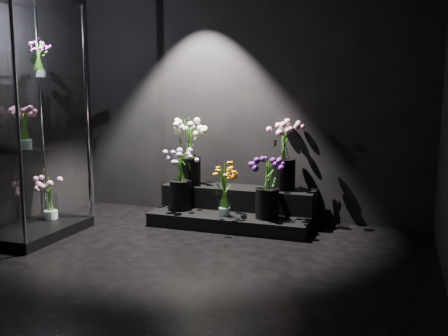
% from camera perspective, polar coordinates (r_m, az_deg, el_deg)
% --- Properties ---
extents(floor, '(4.00, 4.00, 0.00)m').
position_cam_1_polar(floor, '(3.94, -6.48, -12.22)').
color(floor, black).
rests_on(floor, ground).
extents(wall_back, '(4.00, 0.00, 4.00)m').
position_cam_1_polar(wall_back, '(5.54, 2.43, 8.76)').
color(wall_back, black).
rests_on(wall_back, floor).
extents(display_riser, '(1.67, 0.74, 0.37)m').
position_cam_1_polar(display_riser, '(5.38, 1.31, -4.65)').
color(display_riser, black).
rests_on(display_riser, floor).
extents(display_case, '(0.61, 1.02, 2.24)m').
position_cam_1_polar(display_case, '(5.08, -21.21, 4.99)').
color(display_case, black).
rests_on(display_case, floor).
extents(bouquet_orange_bells, '(0.29, 0.29, 0.56)m').
position_cam_1_polar(bouquet_orange_bells, '(5.08, 0.01, -2.30)').
color(bouquet_orange_bells, white).
rests_on(bouquet_orange_bells, display_riser).
extents(bouquet_lilac, '(0.39, 0.39, 0.66)m').
position_cam_1_polar(bouquet_lilac, '(5.34, -4.99, -0.71)').
color(bouquet_lilac, black).
rests_on(bouquet_lilac, display_riser).
extents(bouquet_purple, '(0.34, 0.34, 0.61)m').
position_cam_1_polar(bouquet_purple, '(4.99, 4.98, -1.89)').
color(bouquet_purple, black).
rests_on(bouquet_purple, display_riser).
extents(bouquet_cream_roses, '(0.43, 0.43, 0.73)m').
position_cam_1_polar(bouquet_cream_roses, '(5.52, -3.98, 2.47)').
color(bouquet_cream_roses, black).
rests_on(bouquet_cream_roses, display_riser).
extents(bouquet_pink_roses, '(0.47, 0.47, 0.71)m').
position_cam_1_polar(bouquet_pink_roses, '(5.26, 6.80, 1.85)').
color(bouquet_pink_roses, black).
rests_on(bouquet_pink_roses, display_riser).
extents(bouquet_case_pink, '(0.28, 0.28, 0.41)m').
position_cam_1_polar(bouquet_case_pink, '(4.93, -21.92, 4.54)').
color(bouquet_case_pink, white).
rests_on(bouquet_case_pink, display_case).
extents(bouquet_case_magenta, '(0.28, 0.28, 0.34)m').
position_cam_1_polar(bouquet_case_magenta, '(5.18, -20.37, 11.67)').
color(bouquet_case_magenta, white).
rests_on(bouquet_case_magenta, display_case).
extents(bouquet_case_base_pink, '(0.38, 0.38, 0.43)m').
position_cam_1_polar(bouquet_case_base_pink, '(5.41, -19.31, -3.16)').
color(bouquet_case_base_pink, white).
rests_on(bouquet_case_base_pink, display_case).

